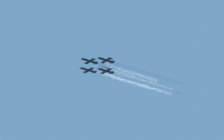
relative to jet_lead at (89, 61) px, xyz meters
The scene contains 8 objects.
jet_lead is the anchor object (origin of this frame).
jet_left_wingman 9.74m from the jet_lead, 151.42° to the right, with size 8.23×11.98×2.88m.
jet_right_wingman 9.38m from the jet_lead, 30.78° to the right, with size 8.23×11.98×2.88m.
jet_slot 11.01m from the jet_lead, 90.17° to the right, with size 8.23×11.98×2.88m.
smoke_trail_lead 25.93m from the jet_lead, 90.00° to the right, with size 2.58×40.90×2.58m.
smoke_trail_left_wingman 35.48m from the jet_lead, 103.82° to the right, with size 2.58×48.67×2.58m.
smoke_trail_right_wingman 38.27m from the jet_lead, 77.93° to the right, with size 2.58×54.34×2.58m.
smoke_trail_slot 40.51m from the jet_lead, 90.04° to the right, with size 2.58×48.61×2.58m.
Camera 1 is at (-262.78, 186.34, 2.94)m, focal length 106.92 mm.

